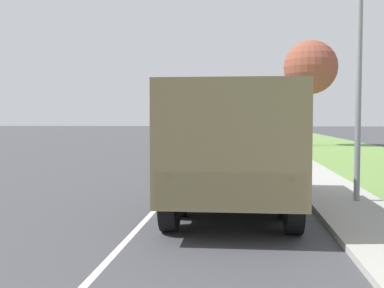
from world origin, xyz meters
TOP-DOWN VIEW (x-y plane):
  - ground_plane at (0.00, 40.00)m, footprint 180.00×180.00m
  - lane_centre_stripe at (0.00, 40.00)m, footprint 0.12×120.00m
  - sidewalk_right at (4.50, 40.00)m, footprint 1.80×120.00m
  - grass_strip_right at (8.90, 40.00)m, footprint 7.00×120.00m
  - military_truck at (1.78, 9.13)m, footprint 2.56×6.65m
  - car_nearest_ahead at (1.87, 19.76)m, footprint 1.77×4.03m
  - car_second_ahead at (-1.84, 27.81)m, footprint 1.90×4.19m
  - lamp_post at (4.55, 10.14)m, footprint 1.69×0.24m
  - tree_far_right at (7.35, 36.46)m, footprint 4.15×4.15m

SIDE VIEW (x-z plane):
  - ground_plane at x=0.00m, z-range 0.00..0.00m
  - lane_centre_stripe at x=0.00m, z-range 0.00..0.00m
  - grass_strip_right at x=8.90m, z-range 0.00..0.02m
  - sidewalk_right at x=4.50m, z-range 0.00..0.12m
  - car_second_ahead at x=-1.84m, z-range -0.07..1.42m
  - car_nearest_ahead at x=1.87m, z-range -0.09..1.58m
  - military_truck at x=1.78m, z-range 0.21..2.97m
  - lamp_post at x=4.55m, z-range 0.80..8.41m
  - tree_far_right at x=7.35m, z-range 1.98..10.10m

